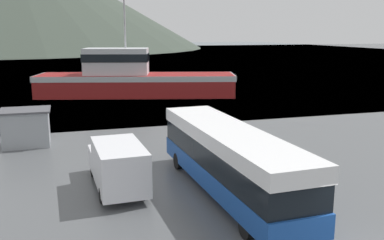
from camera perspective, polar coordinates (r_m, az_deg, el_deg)
name	(u,v)px	position (r m, az deg, el deg)	size (l,w,h in m)	color
water_surface	(91,53)	(153.33, -13.26, 8.73)	(240.00, 240.00, 0.00)	slate
tour_bus	(229,157)	(19.97, 4.92, -5.00)	(3.09, 12.44, 3.12)	#194799
delivery_van	(117,164)	(20.99, -9.91, -5.80)	(2.39, 6.12, 2.34)	silver
fishing_boat	(132,78)	(50.64, -7.96, 5.52)	(23.43, 11.02, 12.16)	maroon
storage_bin	(242,145)	(26.14, 6.62, -3.29)	(1.29, 1.33, 1.47)	green
dock_kiosk	(26,127)	(30.46, -21.24, -0.92)	(3.20, 2.55, 2.45)	#93999E
small_boat	(167,87)	(53.90, -3.39, 4.36)	(6.31, 4.61, 1.06)	#1E5138
mooring_bollard	(198,124)	(33.26, 0.74, -0.50)	(0.43, 0.43, 0.80)	black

